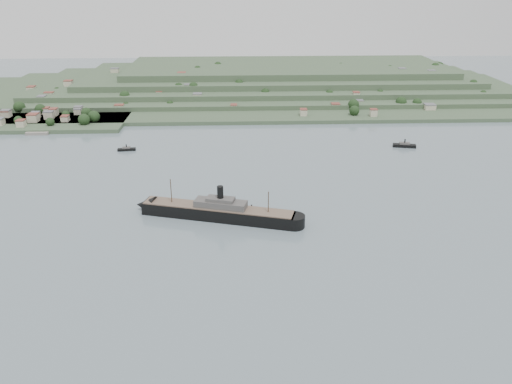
{
  "coord_description": "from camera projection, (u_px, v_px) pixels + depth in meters",
  "views": [
    {
      "loc": [
        -5.88,
        -281.95,
        146.59
      ],
      "look_at": [
        6.24,
        30.0,
        9.98
      ],
      "focal_mm": 35.0,
      "sensor_mm": 36.0,
      "label": 1
    }
  ],
  "objects": [
    {
      "name": "ground",
      "position": [
        248.0,
        225.0,
        317.08
      ],
      "size": [
        1400.0,
        1400.0,
        0.0
      ],
      "primitive_type": "plane",
      "color": "slate",
      "rests_on": "ground"
    },
    {
      "name": "far_peninsula",
      "position": [
        262.0,
        83.0,
        673.16
      ],
      "size": [
        760.0,
        309.0,
        30.0
      ],
      "color": "#3E5538",
      "rests_on": "ground"
    },
    {
      "name": "steamship",
      "position": [
        214.0,
        211.0,
        324.67
      ],
      "size": [
        112.49,
        42.34,
        27.54
      ],
      "color": "black",
      "rests_on": "ground"
    },
    {
      "name": "tugboat",
      "position": [
        252.0,
        211.0,
        332.7
      ],
      "size": [
        14.03,
        5.54,
        6.14
      ],
      "color": "black",
      "rests_on": "ground"
    },
    {
      "name": "ferry_west",
      "position": [
        127.0,
        149.0,
        450.95
      ],
      "size": [
        16.4,
        6.16,
        6.0
      ],
      "color": "black",
      "rests_on": "ground"
    },
    {
      "name": "ferry_east",
      "position": [
        404.0,
        145.0,
        459.93
      ],
      "size": [
        21.28,
        9.86,
        7.7
      ],
      "color": "black",
      "rests_on": "ground"
    }
  ]
}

